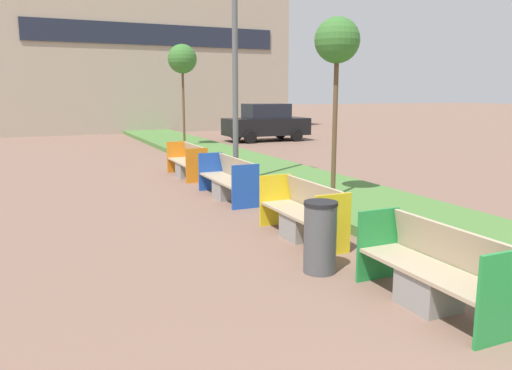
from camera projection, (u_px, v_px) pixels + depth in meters
name	position (u px, v px, depth m)	size (l,w,h in m)	color
planter_grass_strip	(281.00, 177.00, 13.99)	(2.80, 120.00, 0.18)	#4C7A38
building_backdrop	(144.00, 49.00, 32.82)	(17.50, 7.81, 10.43)	tan
bench_green_frame	(432.00, 276.00, 5.66)	(0.65, 1.93, 0.94)	gray
bench_yellow_frame	(303.00, 217.00, 8.33)	(0.65, 1.97, 0.94)	gray
bench_blue_frame	(228.00, 182.00, 11.47)	(0.65, 2.28, 0.94)	gray
bench_orange_frame	(188.00, 164.00, 14.41)	(0.65, 2.06, 0.94)	gray
litter_bin	(320.00, 237.00, 6.73)	(0.46, 0.46, 0.98)	#4C4F51
street_lamp_post	(235.00, 6.00, 11.91)	(0.24, 0.44, 8.14)	#56595B
sapling_tree_near	(337.00, 44.00, 10.31)	(0.94, 0.94, 3.95)	brown
sapling_tree_far	(182.00, 60.00, 20.67)	(1.20, 1.20, 4.38)	brown
parked_car_distant	(266.00, 123.00, 25.02)	(4.22, 2.00, 1.86)	black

